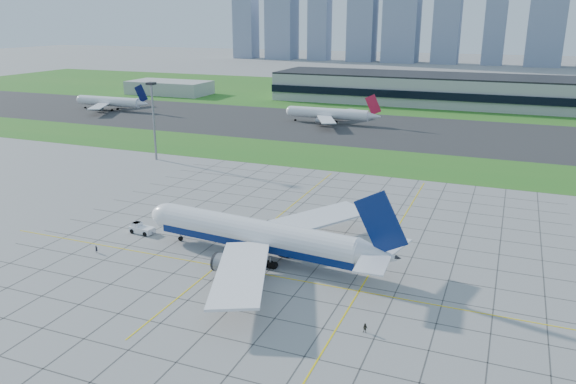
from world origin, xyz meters
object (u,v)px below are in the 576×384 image
(airliner, at_px, (259,235))
(distant_jet_1, at_px, (330,114))
(crew_far, at_px, (365,328))
(pushback_tug, at_px, (141,229))
(light_mast, at_px, (153,111))
(distant_jet_0, at_px, (110,101))
(crew_near, at_px, (96,249))

(airliner, distance_m, distant_jet_1, 149.60)
(crew_far, xyz_separation_m, distant_jet_1, (-58.83, 165.26, 3.70))
(pushback_tug, bearing_deg, light_mast, 127.34)
(light_mast, height_order, airliner, light_mast)
(light_mast, bearing_deg, crew_far, -40.82)
(distant_jet_0, bearing_deg, crew_near, -52.12)
(light_mast, distance_m, distant_jet_0, 115.04)
(crew_far, height_order, distant_jet_1, distant_jet_1)
(light_mast, xyz_separation_m, pushback_tug, (36.01, -58.00, -15.18))
(crew_near, bearing_deg, distant_jet_0, 49.28)
(airliner, xyz_separation_m, pushback_tug, (-29.84, 2.56, -3.80))
(pushback_tug, height_order, distant_jet_0, distant_jet_0)
(crew_far, xyz_separation_m, distant_jet_0, (-174.75, 159.18, 3.70))
(pushback_tug, relative_size, distant_jet_1, 0.19)
(airliner, height_order, distant_jet_0, airliner)
(airliner, xyz_separation_m, crew_far, (26.50, -19.20, -4.02))
(crew_near, height_order, distant_jet_0, distant_jet_0)
(pushback_tug, bearing_deg, crew_far, -15.61)
(distant_jet_1, bearing_deg, airliner, -77.52)
(distant_jet_0, height_order, distant_jet_1, same)
(crew_near, height_order, distant_jet_1, distant_jet_1)
(distant_jet_1, bearing_deg, crew_near, -89.73)
(crew_near, relative_size, distant_jet_1, 0.04)
(crew_near, xyz_separation_m, distant_jet_1, (-0.74, 156.05, 3.71))
(crew_far, distance_m, distant_jet_1, 175.46)
(airliner, height_order, crew_near, airliner)
(pushback_tug, height_order, crew_near, pushback_tug)
(light_mast, height_order, distant_jet_1, light_mast)
(airliner, distance_m, crew_near, 33.38)
(pushback_tug, xyz_separation_m, crew_near, (-1.75, -12.55, -0.22))
(pushback_tug, distance_m, crew_near, 12.67)
(light_mast, relative_size, crew_near, 16.53)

